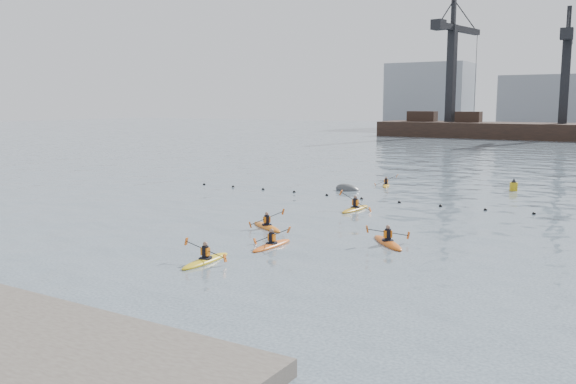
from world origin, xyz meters
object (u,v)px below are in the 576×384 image
(kayaker_0, at_px, (272,245))
(kayaker_5, at_px, (386,185))
(kayaker_3, at_px, (355,208))
(nav_buoy, at_px, (514,186))
(mooring_buoy, at_px, (348,190))
(kayaker_1, at_px, (205,260))
(kayaker_2, at_px, (267,226))
(kayaker_4, at_px, (388,242))

(kayaker_0, height_order, kayaker_5, kayaker_0)
(kayaker_3, bearing_deg, nav_buoy, 67.27)
(kayaker_0, distance_m, mooring_buoy, 20.41)
(kayaker_3, height_order, nav_buoy, kayaker_3)
(kayaker_3, bearing_deg, kayaker_5, 105.94)
(kayaker_1, relative_size, nav_buoy, 2.91)
(kayaker_1, xyz_separation_m, kayaker_2, (-1.84, 7.75, -0.00))
(kayaker_2, bearing_deg, kayaker_4, -59.56)
(kayaker_2, relative_size, mooring_buoy, 1.52)
(kayaker_1, xyz_separation_m, mooring_buoy, (-4.49, 23.74, -0.10))
(kayaker_0, xyz_separation_m, kayaker_1, (-0.89, -4.06, 0.00))
(nav_buoy, bearing_deg, kayaker_2, -111.27)
(kayaker_1, height_order, kayaker_2, kayaker_2)
(kayaker_5, relative_size, nav_buoy, 2.50)
(kayaker_0, height_order, nav_buoy, kayaker_0)
(kayaker_5, bearing_deg, mooring_buoy, -132.06)
(kayaker_2, xyz_separation_m, kayaker_4, (7.41, -0.14, 0.01))
(kayaker_1, relative_size, kayaker_2, 1.08)
(kayaker_4, xyz_separation_m, mooring_buoy, (-10.07, 16.14, -0.11))
(kayaker_2, relative_size, kayaker_5, 1.08)
(kayaker_0, bearing_deg, kayaker_5, 100.18)
(kayaker_0, bearing_deg, kayaker_4, 38.31)
(kayaker_1, distance_m, kayaker_4, 9.43)
(kayaker_0, height_order, kayaker_4, kayaker_0)
(kayaker_0, xyz_separation_m, kayaker_5, (-3.79, 23.80, -0.01))
(kayaker_4, bearing_deg, kayaker_5, -110.56)
(kayaker_4, height_order, kayaker_5, kayaker_5)
(mooring_buoy, bearing_deg, kayaker_3, -61.08)
(kayaker_1, height_order, kayaker_5, kayaker_5)
(kayaker_5, bearing_deg, kayaker_4, -88.12)
(kayaker_2, bearing_deg, kayaker_1, -135.09)
(kayaker_3, xyz_separation_m, nav_buoy, (7.09, 14.87, 0.24))
(kayaker_2, bearing_deg, nav_buoy, 10.30)
(kayaker_5, bearing_deg, kayaker_0, -101.77)
(kayaker_0, bearing_deg, kayaker_2, 127.62)
(kayaker_0, relative_size, kayaker_1, 0.95)
(kayaker_5, relative_size, mooring_buoy, 1.40)
(kayaker_4, bearing_deg, kayaker_1, 10.50)
(kayaker_0, distance_m, nav_buoy, 27.22)
(mooring_buoy, distance_m, nav_buoy, 13.41)
(kayaker_2, xyz_separation_m, kayaker_3, (1.79, 7.95, 0.01))
(kayaker_4, distance_m, nav_buoy, 23.01)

